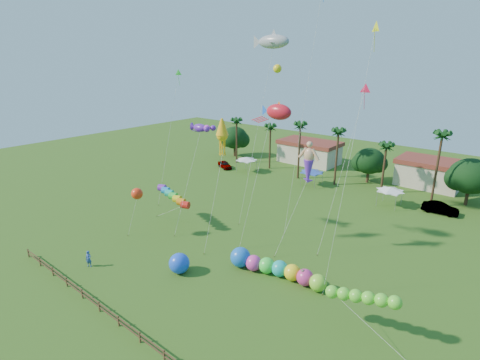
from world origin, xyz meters
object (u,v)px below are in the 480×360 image
Objects in this scene: spectator_a at (89,259)px; car_a at (225,165)px; car_b at (440,208)px; blue_ball at (179,263)px; spectator_b at (303,278)px; caterpillar_inflatable at (273,268)px.

car_a is at bearing 82.02° from spectator_a.
car_a is 40.50m from spectator_a.
blue_ball reaches higher than car_b.
car_b is 38.88m from blue_ball.
blue_ball is (-17.12, -34.91, 0.29)m from car_b.
spectator_b is at bearing 163.60° from car_b.
caterpillar_inflatable is (-9.22, -29.05, 0.11)m from car_b.
spectator_a is at bearing 142.93° from car_b.
caterpillar_inflatable reaches higher than spectator_a.
car_a is 1.95× the size of blue_ball.
spectator_b is (34.00, -26.16, 0.16)m from car_a.
car_b is 2.63× the size of spectator_a.
car_b is at bearing -61.78° from car_a.
car_a is 39.59m from blue_ball.
blue_ball is at bearing -130.33° from spectator_b.
spectator_b is at bearing 28.96° from blue_ball.
spectator_a is 1.05× the size of spectator_b.
car_a is 0.87× the size of car_b.
car_b is at bearing 28.94° from spectator_a.
caterpillar_inflatable is 9.84m from blue_ball.
car_b is 30.48m from caterpillar_inflatable.
spectator_a is 19.89m from caterpillar_inflatable.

